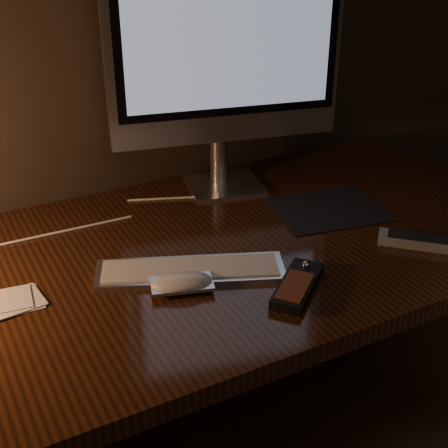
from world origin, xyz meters
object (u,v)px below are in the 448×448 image
media_remote (298,285)px  tv_remote (425,242)px  keyboard (190,270)px  desk (181,287)px  mouse (182,285)px  monitor (226,50)px

media_remote → tv_remote: 0.33m
keyboard → tv_remote: size_ratio=2.17×
desk → tv_remote: 0.54m
desk → keyboard: 0.20m
keyboard → desk: bearing=97.6°
keyboard → mouse: mouse is taller
mouse → media_remote: bearing=-10.7°
desk → keyboard: keyboard is taller
keyboard → tv_remote: (0.48, -0.14, 0.00)m
mouse → keyboard: bearing=66.7°
keyboard → media_remote: size_ratio=2.26×
monitor → keyboard: (-0.25, -0.33, -0.34)m
mouse → tv_remote: (0.52, -0.09, -0.00)m
monitor → media_remote: 0.59m
media_remote → keyboard: bearing=96.2°
monitor → desk: bearing=-127.0°
tv_remote → media_remote: bearing=-133.9°
desk → media_remote: bearing=-69.0°
monitor → media_remote: bearing=-89.6°
media_remote → desk: bearing=71.5°
desk → mouse: size_ratio=13.71×
media_remote → monitor: bearing=38.2°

